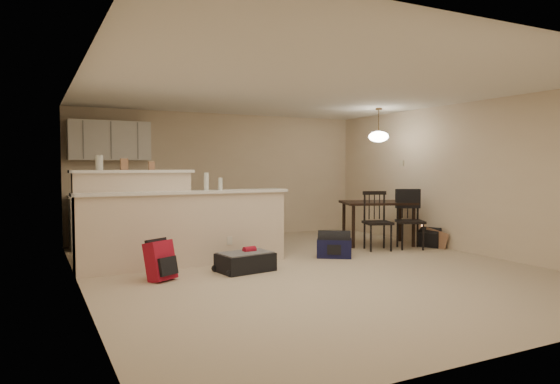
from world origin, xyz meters
TOP-DOWN VIEW (x-y plane):
  - room at (0.00, 0.00)m, footprint 7.00×7.02m
  - breakfast_bar at (-1.76, 0.98)m, footprint 3.08×0.58m
  - upper_cabinets at (-2.20, 3.32)m, footprint 1.40×0.34m
  - kitchen_counter at (-2.00, 3.19)m, footprint 1.80×0.60m
  - thermostat at (2.98, 1.55)m, footprint 0.02×0.12m
  - jar at (-2.65, 1.12)m, footprint 0.10×0.10m
  - cereal_box at (-2.32, 1.12)m, footprint 0.10×0.07m
  - small_box at (-1.94, 1.12)m, footprint 0.08×0.06m
  - bottle_a at (-1.20, 0.90)m, footprint 0.07×0.07m
  - bottle_b at (-0.99, 0.90)m, footprint 0.06×0.06m
  - dining_table at (2.20, 1.27)m, footprint 1.48×1.23m
  - pendant_lamp at (2.20, 1.27)m, footprint 0.36×0.36m
  - dining_chair_near at (1.82, 0.78)m, footprint 0.55×0.54m
  - dining_chair_far at (2.42, 0.64)m, footprint 0.58×0.58m
  - suitcase at (-0.88, 0.22)m, footprint 0.80×0.58m
  - red_backpack at (-2.05, 0.19)m, footprint 0.39×0.34m
  - navy_duffel at (0.78, 0.53)m, footprint 0.61×0.54m
  - black_daypack at (2.85, 0.61)m, footprint 0.39×0.44m
  - cardboard_sheet at (2.85, 0.47)m, footprint 0.16×0.40m

SIDE VIEW (x-z plane):
  - suitcase at x=-0.88m, z-range 0.00..0.25m
  - navy_duffel at x=0.78m, z-range 0.00..0.29m
  - black_daypack at x=2.85m, z-range 0.00..0.32m
  - cardboard_sheet at x=2.85m, z-range 0.00..0.32m
  - red_backpack at x=-2.05m, z-range 0.00..0.50m
  - kitchen_counter at x=-2.00m, z-range 0.00..0.90m
  - dining_chair_near at x=1.82m, z-range 0.00..1.01m
  - dining_chair_far at x=2.42m, z-range 0.00..1.02m
  - breakfast_bar at x=-1.76m, z-range -0.09..1.30m
  - dining_table at x=2.20m, z-range 0.30..1.10m
  - bottle_b at x=-0.99m, z-range 1.09..1.27m
  - bottle_a at x=-1.20m, z-range 1.09..1.35m
  - room at x=0.00m, z-range 0.00..2.50m
  - small_box at x=-1.94m, z-range 1.39..1.51m
  - cereal_box at x=-2.32m, z-range 1.39..1.55m
  - jar at x=-2.65m, z-range 1.39..1.59m
  - thermostat at x=2.98m, z-range 1.44..1.56m
  - upper_cabinets at x=-2.20m, z-range 1.55..2.25m
  - pendant_lamp at x=2.20m, z-range 1.68..2.30m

